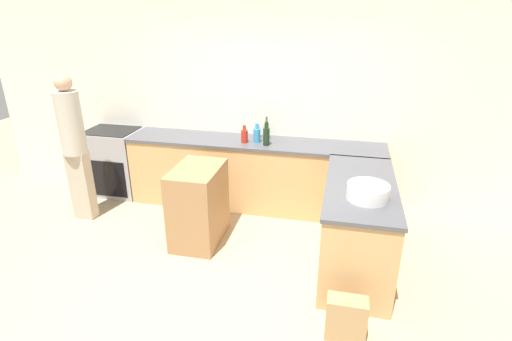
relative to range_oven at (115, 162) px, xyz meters
The scene contains 14 objects.
ground_plane 2.75m from the range_oven, 40.54° to the right, with size 14.00×14.00×0.00m, color tan.
wall_back 2.26m from the range_oven, ahead, with size 8.00×0.06×2.70m.
counter_back 2.06m from the range_oven, ahead, with size 3.37×0.62×0.93m.
counter_peninsula 3.57m from the range_oven, 17.73° to the right, with size 0.69×1.61×0.93m.
range_oven is the anchor object (origin of this frame).
island_table 1.92m from the range_oven, 31.07° to the right, with size 0.50×0.76×0.91m.
mixing_bowl 3.76m from the range_oven, 22.29° to the right, with size 0.38×0.38×0.14m.
dish_soap_bottle 2.18m from the range_oven, ahead, with size 0.09×0.09×0.25m.
wine_bottle_dark 2.33m from the range_oven, ahead, with size 0.08×0.08×0.31m.
hot_sauce_bottle 2.04m from the range_oven, ahead, with size 0.09×0.09×0.23m.
water_bottle_blue 2.14m from the range_oven, ahead, with size 0.08×0.08×0.19m.
olive_oil_bottle 2.29m from the range_oven, ahead, with size 0.06×0.06×0.31m.
person_by_range 0.97m from the range_oven, 89.91° to the right, with size 0.29×0.29×1.84m.
paper_bag 3.98m from the range_oven, 32.85° to the right, with size 0.33×0.17×0.38m.
Camera 1 is at (1.11, -3.04, 2.55)m, focal length 28.00 mm.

